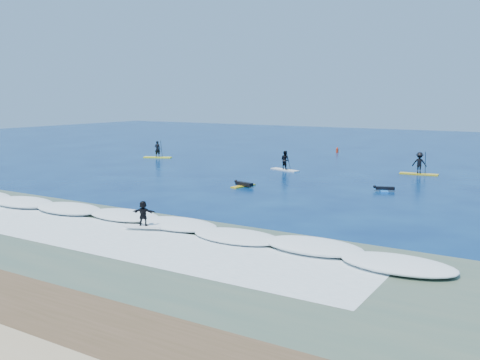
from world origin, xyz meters
The scene contains 11 objects.
ground centered at (0.00, 0.00, 0.00)m, with size 160.00×160.00×0.00m, color #031846.
shallow_water centered at (0.00, -14.00, 0.01)m, with size 90.00×13.00×0.01m, color #3E5545.
breaking_wave centered at (0.00, -10.00, 0.00)m, with size 40.00×6.00×0.30m, color white.
whitewater centered at (0.00, -13.00, 0.00)m, with size 34.00×5.00×0.02m, color silver.
sup_paddler_left centered at (-16.94, 14.69, 0.69)m, with size 3.22×1.92×2.21m.
sup_paddler_center centered at (-0.03, 13.09, 0.80)m, with size 3.16×1.62×2.15m.
sup_paddler_right centered at (11.38, 16.98, 0.91)m, with size 3.38×1.15×2.32m.
prone_paddler_near centered at (1.35, 3.26, 0.16)m, with size 1.79×2.32×0.47m.
prone_paddler_far centered at (11.19, 7.12, 0.14)m, with size 1.52×2.02×0.41m.
wave_surfer centered at (3.91, -11.00, 0.81)m, with size 2.03×1.26×1.43m.
marker_buoy centered at (-1.66, 30.48, 0.33)m, with size 0.31×0.31×0.75m.
Camera 1 is at (22.53, -31.56, 7.01)m, focal length 40.00 mm.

